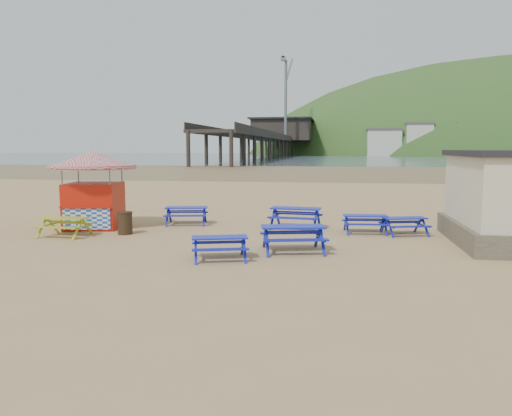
% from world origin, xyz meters
% --- Properties ---
extents(ground, '(400.00, 400.00, 0.00)m').
position_xyz_m(ground, '(0.00, 0.00, 0.00)').
color(ground, tan).
rests_on(ground, ground).
extents(wet_sand, '(400.00, 400.00, 0.00)m').
position_xyz_m(wet_sand, '(0.00, 55.00, 0.00)').
color(wet_sand, olive).
rests_on(wet_sand, ground).
extents(sea, '(400.00, 400.00, 0.00)m').
position_xyz_m(sea, '(0.00, 170.00, 0.01)').
color(sea, '#495C69').
rests_on(sea, ground).
extents(picnic_table_blue_a, '(1.99, 1.71, 0.74)m').
position_xyz_m(picnic_table_blue_a, '(-3.44, 3.54, 0.37)').
color(picnic_table_blue_a, '#1720B0').
rests_on(picnic_table_blue_a, ground).
extents(picnic_table_blue_b, '(2.17, 1.84, 0.83)m').
position_xyz_m(picnic_table_blue_b, '(1.23, 3.23, 0.42)').
color(picnic_table_blue_b, '#1720B0').
rests_on(picnic_table_blue_b, ground).
extents(picnic_table_blue_c, '(1.85, 1.65, 0.66)m').
position_xyz_m(picnic_table_blue_c, '(5.36, 2.29, 0.33)').
color(picnic_table_blue_c, '#1720B0').
rests_on(picnic_table_blue_c, ground).
extents(picnic_table_blue_d, '(1.90, 1.68, 0.67)m').
position_xyz_m(picnic_table_blue_d, '(-0.51, -2.81, 0.34)').
color(picnic_table_blue_d, '#1720B0').
rests_on(picnic_table_blue_d, ground).
extents(picnic_table_blue_e, '(2.26, 1.98, 0.82)m').
position_xyz_m(picnic_table_blue_e, '(1.50, -1.41, 0.41)').
color(picnic_table_blue_e, '#1720B0').
rests_on(picnic_table_blue_e, ground).
extents(picnic_table_yellow, '(1.75, 1.44, 0.70)m').
position_xyz_m(picnic_table_yellow, '(-7.01, 0.03, 0.35)').
color(picnic_table_yellow, '#BAAB11').
rests_on(picnic_table_yellow, ground).
extents(ice_cream_kiosk, '(4.00, 4.00, 3.11)m').
position_xyz_m(ice_cream_kiosk, '(-6.83, 2.04, 1.95)').
color(ice_cream_kiosk, '#B51809').
rests_on(ice_cream_kiosk, ground).
extents(litter_bin, '(0.58, 0.58, 0.85)m').
position_xyz_m(litter_bin, '(-4.99, 0.78, 0.43)').
color(litter_bin, '#321D14').
rests_on(litter_bin, ground).
extents(pier, '(24.00, 220.00, 39.29)m').
position_xyz_m(pier, '(-17.99, 178.23, 5.46)').
color(pier, black).
rests_on(pier, ground).
extents(picnic_table_blue_g, '(1.75, 1.46, 0.69)m').
position_xyz_m(picnic_table_blue_g, '(3.93, 2.48, 0.34)').
color(picnic_table_blue_g, '#1720B0').
rests_on(picnic_table_blue_g, ground).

